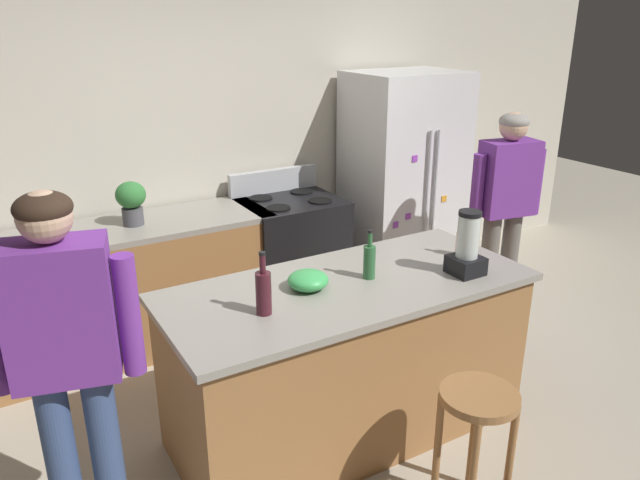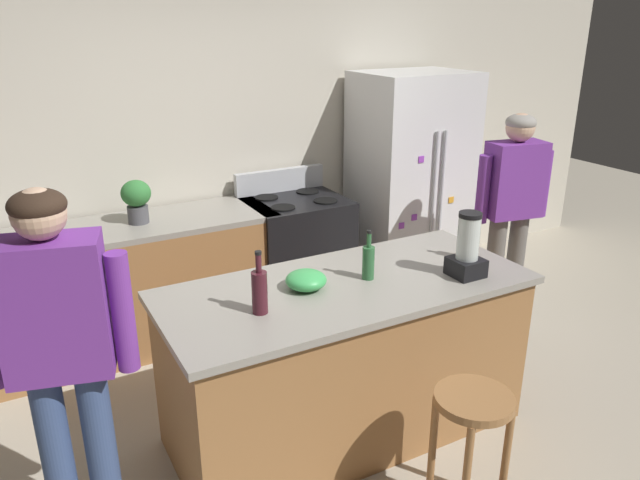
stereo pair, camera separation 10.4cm
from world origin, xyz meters
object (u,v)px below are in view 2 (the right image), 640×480
at_px(bar_stool, 472,424).
at_px(bottle_cooking_sauce, 463,244).
at_px(stove_range, 296,254).
at_px(bottle_olive_oil, 368,261).
at_px(kitchen_island, 346,359).
at_px(person_by_sink_right, 512,203).
at_px(potted_plant, 136,198).
at_px(mixing_bowl, 306,280).
at_px(person_by_island_left, 61,346).
at_px(bottle_wine, 260,290).
at_px(refrigerator, 410,183).
at_px(blender_appliance, 467,249).

height_order(bar_stool, bottle_cooking_sauce, bottle_cooking_sauce).
bearing_deg(stove_range, bottle_olive_oil, -101.88).
distance_m(kitchen_island, bottle_cooking_sauce, 0.96).
bearing_deg(bottle_olive_oil, person_by_sink_right, 17.74).
xyz_separation_m(potted_plant, mixing_bowl, (0.52, -1.50, -0.12)).
relative_size(stove_range, potted_plant, 3.67).
xyz_separation_m(potted_plant, bottle_olive_oil, (0.87, -1.54, -0.07)).
bearing_deg(potted_plant, mixing_bowl, -70.99).
bearing_deg(person_by_island_left, bottle_cooking_sauce, 3.71).
bearing_deg(kitchen_island, bottle_wine, -171.15).
height_order(bar_stool, bottle_wine, bottle_wine).
xyz_separation_m(kitchen_island, bottle_olive_oil, (0.13, 0.01, 0.56)).
bearing_deg(bar_stool, refrigerator, 59.79).
bearing_deg(bar_stool, mixing_bowl, 113.90).
height_order(refrigerator, person_by_island_left, refrigerator).
bearing_deg(person_by_sink_right, stove_range, 140.33).
distance_m(bar_stool, mixing_bowl, 1.06).
distance_m(blender_appliance, bottle_wine, 1.17).
xyz_separation_m(stove_range, person_by_sink_right, (1.23, -1.02, 0.52)).
distance_m(stove_range, blender_appliance, 1.85).
height_order(stove_range, bottle_wine, bottle_wine).
bearing_deg(stove_range, potted_plant, 178.76).
distance_m(blender_appliance, mixing_bowl, 0.89).
height_order(stove_range, mixing_bowl, stove_range).
bearing_deg(potted_plant, refrigerator, -1.28).
distance_m(bottle_wine, mixing_bowl, 0.35).
height_order(person_by_island_left, bar_stool, person_by_island_left).
bearing_deg(blender_appliance, person_by_sink_right, 34.05).
height_order(person_by_island_left, person_by_sink_right, person_by_island_left).
bearing_deg(kitchen_island, blender_appliance, -19.05).
bearing_deg(bar_stool, person_by_island_left, 156.68).
bearing_deg(person_by_island_left, bottle_olive_oil, 5.30).
height_order(person_by_island_left, potted_plant, person_by_island_left).
bearing_deg(kitchen_island, refrigerator, 44.52).
bearing_deg(kitchen_island, bar_stool, -78.34).
bearing_deg(stove_range, blender_appliance, -84.40).
relative_size(stove_range, bottle_olive_oil, 3.99).
relative_size(stove_range, bottle_cooking_sauce, 5.10).
xyz_separation_m(refrigerator, bottle_wine, (-2.06, -1.58, 0.12)).
height_order(bottle_cooking_sauce, bottle_wine, bottle_wine).
distance_m(bottle_cooking_sauce, bottle_olive_oil, 0.66).
bearing_deg(person_by_sink_right, bar_stool, -138.78).
bearing_deg(person_by_island_left, kitchen_island, 5.59).
relative_size(refrigerator, person_by_sink_right, 1.13).
distance_m(blender_appliance, bottle_cooking_sauce, 0.29).
distance_m(person_by_sink_right, bar_stool, 2.07).
xyz_separation_m(kitchen_island, bottle_wine, (-0.54, -0.08, 0.57)).
xyz_separation_m(person_by_sink_right, bottle_cooking_sauce, (-0.90, -0.50, 0.01)).
relative_size(bar_stool, potted_plant, 2.22).
xyz_separation_m(potted_plant, bottle_wine, (0.20, -1.63, -0.06)).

